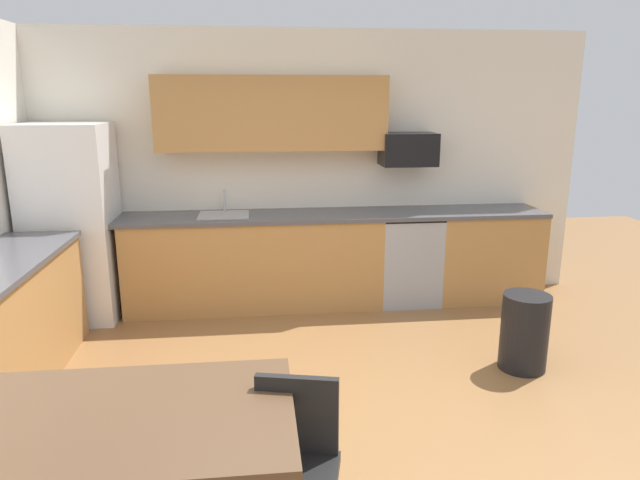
{
  "coord_description": "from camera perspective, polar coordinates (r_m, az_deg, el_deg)",
  "views": [
    {
      "loc": [
        -0.47,
        -3.17,
        2.07
      ],
      "look_at": [
        0.0,
        1.0,
        1.0
      ],
      "focal_mm": 32.03,
      "sensor_mm": 36.0,
      "label": 1
    }
  ],
  "objects": [
    {
      "name": "sink_faucet",
      "position": [
        5.75,
        -9.54,
        3.78
      ],
      "size": [
        0.02,
        0.02,
        0.24
      ],
      "primitive_type": "cylinder",
      "color": "#B2B5BA",
      "rests_on": "countertop_back"
    },
    {
      "name": "cabinet_run_back_right",
      "position": [
        6.17,
        16.11,
        -1.51
      ],
      "size": [
        1.06,
        0.6,
        0.9
      ],
      "primitive_type": "cube",
      "color": "#AD7A42",
      "rests_on": "ground"
    },
    {
      "name": "upper_cabinets_back",
      "position": [
        5.61,
        -4.82,
        12.51
      ],
      "size": [
        2.2,
        0.34,
        0.7
      ],
      "primitive_type": "cube",
      "color": "#AD7A42"
    },
    {
      "name": "refrigerator",
      "position": [
        5.77,
        -23.54,
        1.53
      ],
      "size": [
        0.76,
        0.7,
        1.83
      ],
      "primitive_type": "cube",
      "color": "white",
      "rests_on": "ground"
    },
    {
      "name": "countertop_back",
      "position": [
        5.61,
        -1.5,
        2.46
      ],
      "size": [
        4.8,
        0.64,
        0.04
      ],
      "primitive_type": "cube",
      "color": "#4C4C51",
      "rests_on": "cabinet_run_back"
    },
    {
      "name": "oven_range",
      "position": [
        5.9,
        8.65,
        -1.76
      ],
      "size": [
        0.6,
        0.6,
        0.91
      ],
      "color": "#999BA0",
      "rests_on": "ground"
    },
    {
      "name": "wall_back",
      "position": [
        5.88,
        -1.83,
        7.26
      ],
      "size": [
        5.8,
        0.1,
        2.7
      ],
      "primitive_type": "cube",
      "color": "silver",
      "rests_on": "ground"
    },
    {
      "name": "ground_plane",
      "position": [
        3.82,
        1.79,
        -18.55
      ],
      "size": [
        12.0,
        12.0,
        0.0
      ],
      "primitive_type": "plane",
      "color": "olive"
    },
    {
      "name": "sink_basin",
      "position": [
        5.61,
        -9.56,
        1.84
      ],
      "size": [
        0.48,
        0.4,
        0.14
      ],
      "primitive_type": "cube",
      "color": "#A5A8AD",
      "rests_on": "countertop_back"
    },
    {
      "name": "trash_bin",
      "position": [
        4.71,
        19.75,
        -8.64
      ],
      "size": [
        0.36,
        0.36,
        0.6
      ],
      "primitive_type": "cylinder",
      "color": "black",
      "rests_on": "ground"
    },
    {
      "name": "cabinet_run_back",
      "position": [
        5.71,
        -6.53,
        -2.3
      ],
      "size": [
        2.49,
        0.6,
        0.9
      ],
      "primitive_type": "cube",
      "color": "#AD7A42",
      "rests_on": "ground"
    },
    {
      "name": "cabinet_run_left",
      "position": [
        4.66,
        -29.36,
        -7.97
      ],
      "size": [
        0.6,
        2.0,
        0.9
      ],
      "primitive_type": "cube",
      "color": "#AD7A42",
      "rests_on": "ground"
    },
    {
      "name": "microwave",
      "position": [
        5.8,
        8.8,
        8.95
      ],
      "size": [
        0.54,
        0.36,
        0.32
      ],
      "primitive_type": "cube",
      "color": "black"
    },
    {
      "name": "chair_near_table",
      "position": [
        2.7,
        -2.66,
        -21.07
      ],
      "size": [
        0.48,
        0.48,
        0.85
      ],
      "color": "black",
      "rests_on": "ground"
    },
    {
      "name": "dining_table",
      "position": [
        2.64,
        -18.71,
        -17.39
      ],
      "size": [
        1.4,
        0.9,
        0.78
      ],
      "color": "brown",
      "rests_on": "ground"
    }
  ]
}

